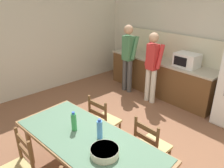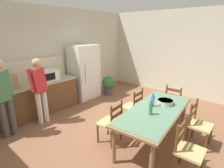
# 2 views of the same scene
# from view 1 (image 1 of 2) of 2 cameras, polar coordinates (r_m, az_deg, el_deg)

# --- Properties ---
(ground_plane) EXTENTS (8.32, 8.32, 0.00)m
(ground_plane) POSITION_cam_1_polar(r_m,az_deg,el_deg) (3.72, 4.58, -17.75)
(ground_plane) COLOR brown
(wall_back) EXTENTS (6.52, 0.12, 2.90)m
(wall_back) POSITION_cam_1_polar(r_m,az_deg,el_deg) (5.19, 26.33, 9.98)
(wall_back) COLOR beige
(wall_back) RESTS_ON ground
(wall_left) EXTENTS (0.12, 5.20, 2.90)m
(wall_left) POSITION_cam_1_polar(r_m,az_deg,el_deg) (5.64, -20.00, 11.88)
(wall_left) COLOR beige
(wall_left) RESTS_ON ground
(kitchen_counter) EXTENTS (2.85, 0.66, 0.88)m
(kitchen_counter) POSITION_cam_1_polar(r_m,az_deg,el_deg) (5.61, 12.40, 1.95)
(kitchen_counter) COLOR brown
(kitchen_counter) RESTS_ON ground
(counter_splashback) EXTENTS (2.81, 0.03, 0.60)m
(counter_splashback) POSITION_cam_1_polar(r_m,az_deg,el_deg) (5.65, 14.97, 9.68)
(counter_splashback) COLOR beige
(counter_splashback) RESTS_ON kitchen_counter
(microwave) EXTENTS (0.50, 0.39, 0.30)m
(microwave) POSITION_cam_1_polar(r_m,az_deg,el_deg) (5.07, 18.99, 5.93)
(microwave) COLOR white
(microwave) RESTS_ON kitchen_counter
(paper_bag) EXTENTS (0.24, 0.16, 0.36)m
(paper_bag) POSITION_cam_1_polar(r_m,az_deg,el_deg) (5.55, 10.55, 8.58)
(paper_bag) COLOR tan
(paper_bag) RESTS_ON kitchen_counter
(dining_table) EXTENTS (2.14, 1.07, 0.75)m
(dining_table) POSITION_cam_1_polar(r_m,az_deg,el_deg) (2.84, -6.32, -15.16)
(dining_table) COLOR olive
(dining_table) RESTS_ON ground
(bottle_near_centre) EXTENTS (0.07, 0.07, 0.27)m
(bottle_near_centre) POSITION_cam_1_polar(r_m,az_deg,el_deg) (2.89, -9.92, -9.72)
(bottle_near_centre) COLOR green
(bottle_near_centre) RESTS_ON dining_table
(bottle_off_centre) EXTENTS (0.07, 0.07, 0.27)m
(bottle_off_centre) POSITION_cam_1_polar(r_m,az_deg,el_deg) (2.72, -3.25, -11.77)
(bottle_off_centre) COLOR #4C8ED6
(bottle_off_centre) RESTS_ON dining_table
(serving_bowl) EXTENTS (0.32, 0.32, 0.09)m
(serving_bowl) POSITION_cam_1_polar(r_m,az_deg,el_deg) (2.52, -1.95, -17.17)
(serving_bowl) COLOR beige
(serving_bowl) RESTS_ON dining_table
(chair_side_far_right) EXTENTS (0.43, 0.41, 0.91)m
(chair_side_far_right) POSITION_cam_1_polar(r_m,az_deg,el_deg) (3.19, 10.09, -15.86)
(chair_side_far_right) COLOR brown
(chair_side_far_right) RESTS_ON ground
(chair_side_far_left) EXTENTS (0.46, 0.44, 0.91)m
(chair_side_far_left) POSITION_cam_1_polar(r_m,az_deg,el_deg) (3.66, -2.25, -9.78)
(chair_side_far_left) COLOR brown
(chair_side_far_left) RESTS_ON ground
(person_at_sink) EXTENTS (0.43, 0.29, 1.69)m
(person_at_sink) POSITION_cam_1_polar(r_m,az_deg,el_deg) (5.45, 4.20, 7.45)
(person_at_sink) COLOR #4C4C4C
(person_at_sink) RESTS_ON ground
(person_at_counter) EXTENTS (0.41, 0.28, 1.62)m
(person_at_counter) POSITION_cam_1_polar(r_m,az_deg,el_deg) (4.97, 10.44, 5.03)
(person_at_counter) COLOR silver
(person_at_counter) RESTS_ON ground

